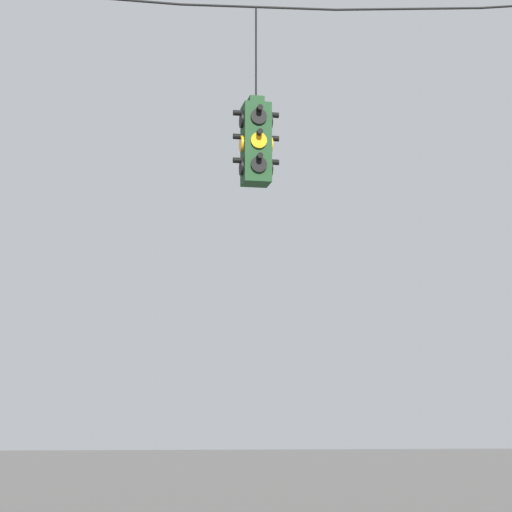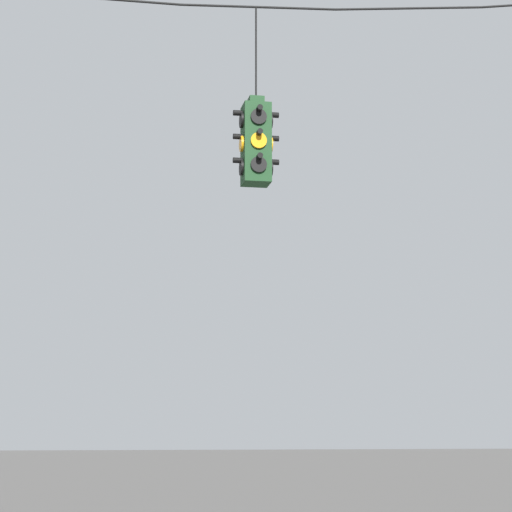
{
  "view_description": "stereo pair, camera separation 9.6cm",
  "coord_description": "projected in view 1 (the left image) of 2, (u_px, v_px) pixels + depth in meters",
  "views": [
    {
      "loc": [
        -0.29,
        -11.33,
        2.16
      ],
      "look_at": [
        1.97,
        0.48,
        4.26
      ],
      "focal_mm": 70.0,
      "sensor_mm": 36.0,
      "label": 1
    },
    {
      "loc": [
        -0.2,
        -11.35,
        2.16
      ],
      "look_at": [
        1.97,
        0.48,
        4.26
      ],
      "focal_mm": 70.0,
      "sensor_mm": 36.0,
      "label": 2
    }
  ],
  "objects": [
    {
      "name": "traffic_light_over_intersection",
      "position": [
        256.0,
        143.0,
        12.46
      ],
      "size": [
        0.58,
        0.58,
        2.32
      ],
      "color": "#143819"
    }
  ]
}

